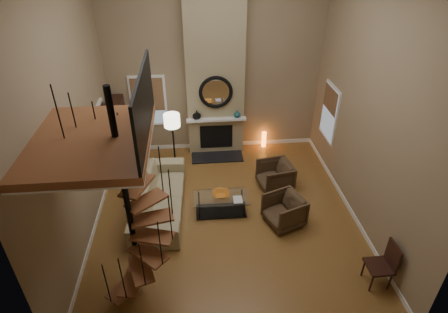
{
  "coord_description": "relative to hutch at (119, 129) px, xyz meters",
  "views": [
    {
      "loc": [
        -0.65,
        -6.64,
        5.86
      ],
      "look_at": [
        0.0,
        0.4,
        1.4
      ],
      "focal_mm": 29.59,
      "sensor_mm": 36.0,
      "label": 1
    }
  ],
  "objects": [
    {
      "name": "ground",
      "position": [
        2.76,
        -2.81,
        -0.95
      ],
      "size": [
        6.0,
        6.5,
        0.01
      ],
      "primitive_type": "cube",
      "color": "olive",
      "rests_on": "ground"
    },
    {
      "name": "back_wall",
      "position": [
        2.76,
        0.44,
        1.8
      ],
      "size": [
        6.0,
        0.02,
        5.5
      ],
      "primitive_type": "cube",
      "color": "#937E5E",
      "rests_on": "ground"
    },
    {
      "name": "front_wall",
      "position": [
        2.76,
        -6.06,
        1.8
      ],
      "size": [
        6.0,
        0.02,
        5.5
      ],
      "primitive_type": "cube",
      "color": "#937E5E",
      "rests_on": "ground"
    },
    {
      "name": "left_wall",
      "position": [
        -0.24,
        -2.81,
        1.8
      ],
      "size": [
        0.02,
        6.5,
        5.5
      ],
      "primitive_type": "cube",
      "color": "#937E5E",
      "rests_on": "ground"
    },
    {
      "name": "right_wall",
      "position": [
        5.76,
        -2.81,
        1.8
      ],
      "size": [
        0.02,
        6.5,
        5.5
      ],
      "primitive_type": "cube",
      "color": "#937E5E",
      "rests_on": "ground"
    },
    {
      "name": "baseboard_back",
      "position": [
        2.76,
        0.43,
        -0.89
      ],
      "size": [
        6.0,
        0.02,
        0.12
      ],
      "primitive_type": "cube",
      "color": "white",
      "rests_on": "ground"
    },
    {
      "name": "baseboard_left",
      "position": [
        -0.23,
        -2.81,
        -0.89
      ],
      "size": [
        0.02,
        6.5,
        0.12
      ],
      "primitive_type": "cube",
      "color": "white",
      "rests_on": "ground"
    },
    {
      "name": "baseboard_right",
      "position": [
        5.75,
        -2.81,
        -0.89
      ],
      "size": [
        0.02,
        6.5,
        0.12
      ],
      "primitive_type": "cube",
      "color": "white",
      "rests_on": "ground"
    },
    {
      "name": "chimney_breast",
      "position": [
        2.76,
        0.25,
        1.8
      ],
      "size": [
        1.6,
        0.38,
        5.5
      ],
      "primitive_type": "cube",
      "color": "#968661",
      "rests_on": "ground"
    },
    {
      "name": "hearth",
      "position": [
        2.76,
        -0.24,
        -0.93
      ],
      "size": [
        1.5,
        0.6,
        0.04
      ],
      "primitive_type": "cube",
      "color": "black",
      "rests_on": "ground"
    },
    {
      "name": "firebox",
      "position": [
        2.76,
        0.05,
        -0.4
      ],
      "size": [
        0.95,
        0.02,
        0.72
      ],
      "primitive_type": "cube",
      "color": "black",
      "rests_on": "chimney_breast"
    },
    {
      "name": "mantel",
      "position": [
        2.76,
        -0.03,
        0.2
      ],
      "size": [
        1.7,
        0.18,
        0.06
      ],
      "primitive_type": "cube",
      "color": "white",
      "rests_on": "chimney_breast"
    },
    {
      "name": "mirror_frame",
      "position": [
        2.76,
        0.03,
        1.0
      ],
      "size": [
        0.94,
        0.1,
        0.94
      ],
      "primitive_type": "torus",
      "rotation": [
        1.57,
        0.0,
        0.0
      ],
      "color": "black",
      "rests_on": "chimney_breast"
    },
    {
      "name": "mirror_disc",
      "position": [
        2.76,
        0.04,
        1.0
      ],
      "size": [
        0.8,
        0.01,
        0.8
      ],
      "primitive_type": "cylinder",
      "rotation": [
        1.57,
        0.0,
        0.0
      ],
      "color": "white",
      "rests_on": "chimney_breast"
    },
    {
      "name": "vase_left",
      "position": [
        2.21,
        0.01,
        0.35
      ],
      "size": [
        0.24,
        0.24,
        0.25
      ],
      "primitive_type": "imported",
      "color": "black",
      "rests_on": "mantel"
    },
    {
      "name": "vase_right",
      "position": [
        3.36,
        0.01,
        0.33
      ],
      "size": [
        0.2,
        0.2,
        0.21
      ],
      "primitive_type": "imported",
      "color": "#164A50",
      "rests_on": "mantel"
    },
    {
      "name": "window_back",
      "position": [
        0.86,
        0.41,
        0.67
      ],
      "size": [
        1.02,
        0.06,
        1.52
      ],
      "color": "white",
      "rests_on": "back_wall"
    },
    {
      "name": "window_right",
      "position": [
        5.73,
        -0.81,
        0.68
      ],
      "size": [
        0.06,
        1.02,
        1.52
      ],
      "color": "white",
      "rests_on": "right_wall"
    },
    {
      "name": "entry_door",
      "position": [
        -0.2,
        -1.01,
        0.1
      ],
      "size": [
        0.1,
        1.05,
        2.16
      ],
      "color": "white",
      "rests_on": "ground"
    },
    {
      "name": "loft",
      "position": [
        0.71,
        -4.61,
        2.29
      ],
      "size": [
        1.7,
        2.2,
        1.09
      ],
      "color": "brown",
      "rests_on": "left_wall"
    },
    {
      "name": "spiral_stair",
      "position": [
        0.98,
        -4.6,
        0.83
      ],
      "size": [
        1.47,
        1.47,
        4.06
      ],
      "color": "black",
      "rests_on": "ground"
    },
    {
      "name": "hutch",
      "position": [
        0.0,
        0.0,
        0.0
      ],
      "size": [
        0.38,
        0.81,
        1.8
      ],
      "primitive_type": "cube",
      "color": "black",
      "rests_on": "ground"
    },
    {
      "name": "sofa",
      "position": [
        1.19,
        -2.4,
        -0.55
      ],
      "size": [
        1.23,
        2.89,
        0.83
      ],
      "primitive_type": "imported",
      "rotation": [
        0.0,
        0.0,
        1.53
      ],
      "color": "tan",
      "rests_on": "ground"
    },
    {
      "name": "armchair_near",
      "position": [
        4.21,
        -1.8,
        -0.6
      ],
      "size": [
        0.95,
        0.93,
        0.75
      ],
      "primitive_type": "imported",
      "rotation": [
        0.0,
        0.0,
        -1.39
      ],
      "color": "#483421",
      "rests_on": "ground"
    },
    {
      "name": "armchair_far",
      "position": [
        4.13,
        -3.15,
        -0.6
      ],
      "size": [
        1.03,
        1.01,
        0.73
      ],
      "primitive_type": "imported",
      "rotation": [
        0.0,
        0.0,
        -1.2
      ],
      "color": "#483421",
      "rests_on": "ground"
    },
    {
      "name": "coffee_table",
      "position": [
        2.67,
        -2.68,
        -0.67
      ],
      "size": [
        1.3,
        0.66,
        0.47
      ],
      "color": "silver",
      "rests_on": "ground"
    },
    {
      "name": "bowl",
      "position": [
        2.67,
        -2.63,
        -0.45
      ],
      "size": [
        0.4,
        0.4,
        0.1
      ],
      "primitive_type": "imported",
      "color": "orange",
      "rests_on": "coffee_table"
    },
    {
      "name": "book",
      "position": [
        3.02,
        -2.83,
        -0.49
      ],
      "size": [
        0.22,
        0.29,
        0.03
      ],
      "primitive_type": "imported",
      "rotation": [
        0.0,
        0.0,
        -0.03
      ],
      "color": "gray",
      "rests_on": "coffee_table"
    },
    {
      "name": "floor_lamp",
      "position": [
        1.55,
        -0.77,
        0.46
      ],
      "size": [
        0.42,
        0.42,
        1.74
      ],
      "color": "black",
      "rests_on": "ground"
    },
    {
      "name": "accent_lamp",
      "position": [
        4.24,
        0.28,
        -0.7
      ],
      "size": [
        0.13,
        0.13,
        0.48
      ],
      "primitive_type": "cylinder",
      "color": "orange",
      "rests_on": "ground"
    },
    {
      "name": "side_chair",
      "position": [
        5.52,
        -5.0,
        -0.42
      ],
      "size": [
        0.46,
        0.46,
        0.98
      ],
      "color": "black",
      "rests_on": "ground"
    }
  ]
}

